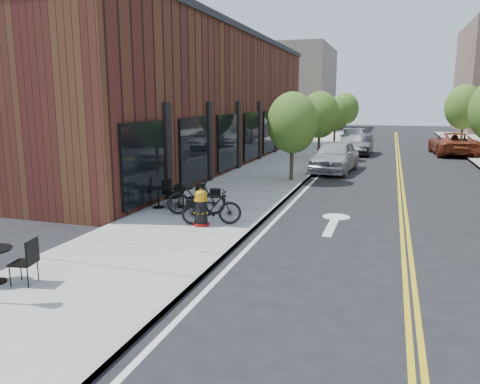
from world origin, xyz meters
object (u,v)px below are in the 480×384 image
(bicycle_right, at_px, (211,207))
(bistro_set_c, at_px, (183,194))
(parked_car_b, at_px, (361,145))
(parked_car_far, at_px, (453,144))
(bicycle_left, at_px, (196,197))
(parked_car_a, at_px, (335,156))
(parked_car_c, at_px, (353,139))
(fire_hydrant, at_px, (201,208))
(bistro_set_b, at_px, (158,195))

(bicycle_right, distance_m, bistro_set_c, 2.45)
(parked_car_b, relative_size, parked_car_far, 0.76)
(bicycle_left, height_order, parked_car_a, parked_car_a)
(bicycle_right, relative_size, parked_car_b, 0.42)
(parked_car_a, bearing_deg, parked_car_c, 95.94)
(fire_hydrant, bearing_deg, bicycle_right, 38.90)
(parked_car_c, bearing_deg, bicycle_left, -100.64)
(bicycle_right, relative_size, bistro_set_c, 1.06)
(parked_car_far, bearing_deg, bicycle_left, 61.39)
(bistro_set_c, height_order, parked_car_far, parked_car_far)
(bicycle_right, relative_size, bistro_set_b, 1.05)
(parked_car_a, distance_m, parked_car_c, 12.58)
(bicycle_left, bearing_deg, fire_hydrant, 11.17)
(parked_car_c, xyz_separation_m, parked_car_far, (6.60, -2.68, 0.04))
(bistro_set_b, bearing_deg, bicycle_right, -23.60)
(parked_car_far, bearing_deg, bicycle_right, 64.33)
(fire_hydrant, distance_m, bicycle_left, 1.29)
(bistro_set_b, height_order, bistro_set_c, bistro_set_b)
(bistro_set_c, relative_size, parked_car_far, 0.30)
(fire_hydrant, xyz_separation_m, parked_car_c, (2.24, 24.58, 0.09))
(bistro_set_b, distance_m, parked_car_far, 23.07)
(bicycle_right, distance_m, parked_car_far, 23.37)
(bicycle_left, bearing_deg, bicycle_right, 24.26)
(parked_car_a, bearing_deg, parked_car_b, 90.56)
(parked_car_b, relative_size, parked_car_c, 0.83)
(bicycle_right, bearing_deg, parked_car_c, -26.73)
(fire_hydrant, bearing_deg, bistro_set_c, 132.73)
(bicycle_left, height_order, parked_car_far, parked_car_far)
(bistro_set_c, distance_m, parked_car_far, 22.45)
(bistro_set_c, bearing_deg, parked_car_c, 101.44)
(parked_car_b, bearing_deg, bistro_set_b, -104.41)
(fire_hydrant, xyz_separation_m, bicycle_right, (0.25, 0.16, 0.01))
(parked_car_b, xyz_separation_m, parked_car_c, (-0.80, 4.28, 0.04))
(bicycle_right, distance_m, parked_car_c, 24.50)
(fire_hydrant, relative_size, parked_car_a, 0.22)
(bicycle_left, distance_m, parked_car_a, 11.26)
(fire_hydrant, relative_size, bistro_set_b, 0.66)
(bicycle_left, height_order, bistro_set_c, bicycle_left)
(fire_hydrant, xyz_separation_m, parked_car_far, (8.84, 21.89, 0.13))
(bicycle_right, height_order, parked_car_far, parked_car_far)
(bistro_set_c, xyz_separation_m, parked_car_a, (3.73, 10.06, 0.26))
(bicycle_left, bearing_deg, parked_car_a, 146.87)
(fire_hydrant, xyz_separation_m, bistro_set_b, (-2.16, 1.62, -0.07))
(bicycle_left, relative_size, bicycle_right, 1.06)
(bicycle_left, height_order, parked_car_b, parked_car_b)
(fire_hydrant, relative_size, bicycle_left, 0.59)
(bicycle_right, bearing_deg, parked_car_far, -43.64)
(parked_car_b, bearing_deg, parked_car_a, -93.99)
(bistro_set_c, relative_size, parked_car_b, 0.39)
(bicycle_left, xyz_separation_m, parked_car_far, (9.47, 20.77, 0.09))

